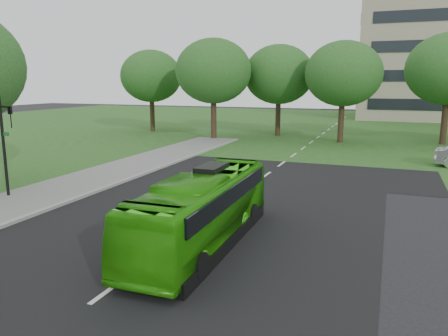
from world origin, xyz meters
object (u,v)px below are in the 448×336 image
Objects in this scene: tree_park_c at (343,74)px; bus at (203,210)px; tree_park_a at (213,71)px; traffic_light at (6,139)px; tree_park_b at (279,75)px; tree_park_f at (151,76)px.

bus is (-1.55, -28.96, -5.12)m from tree_park_c.
tree_park_a is at bearing 110.45° from bus.
tree_park_c reaches higher than bus.
tree_park_a is 1.97× the size of traffic_light.
tree_park_b is 30.44m from traffic_light.
tree_park_f is at bearing 156.37° from tree_park_a.
tree_park_a is 1.09× the size of bus.
tree_park_c reaches higher than tree_park_f.
bus is at bearing -80.62° from tree_park_b.
traffic_light is (-6.07, -29.62, -3.46)m from tree_park_b.
tree_park_b is at bearing 4.06° from tree_park_f.
tree_park_f is (-21.42, 1.89, -0.10)m from tree_park_c.
tree_park_c is at bearing 85.90° from bus.
tree_park_c is at bearing 10.26° from tree_park_a.
tree_park_b is 32.73m from bus.
tree_park_a is 12.29m from tree_park_c.
traffic_light is (-12.89, -26.69, -3.45)m from tree_park_c.
traffic_light is (8.53, -28.59, -3.34)m from tree_park_f.
tree_park_f is (-9.33, 4.08, -0.39)m from tree_park_a.
tree_park_f is 30.02m from traffic_light.
tree_park_f is 1.03× the size of bus.
tree_park_a is 1.05× the size of tree_park_c.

